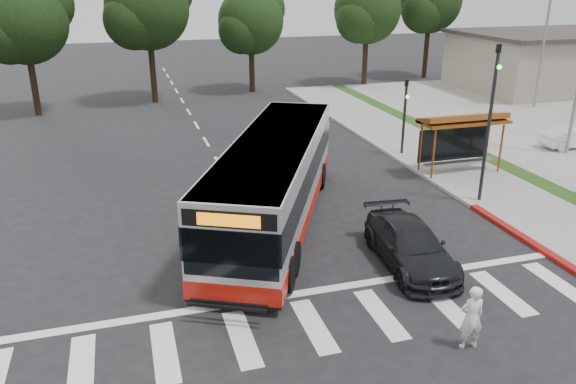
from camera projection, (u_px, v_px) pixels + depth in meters
name	position (u px, v px, depth m)	size (l,w,h in m)	color
ground	(268.00, 247.00, 19.75)	(140.00, 140.00, 0.00)	black
sidewalk_east	(430.00, 154.00, 29.81)	(4.00, 40.00, 0.12)	gray
curb_east	(396.00, 157.00, 29.28)	(0.30, 40.00, 0.15)	#9E9991
curb_east_red	(521.00, 237.00, 20.33)	(0.32, 6.00, 0.15)	maroon
commercial_building	(549.00, 63.00, 46.62)	(14.00, 10.00, 4.40)	#9E9584
building_roof_cap	(554.00, 33.00, 45.78)	(14.60, 10.60, 0.30)	#383330
crosswalk_ladder	(314.00, 326.00, 15.28)	(18.00, 2.60, 0.01)	silver
bus_shelter	(462.00, 125.00, 26.35)	(4.20, 1.60, 2.86)	brown
traffic_signal_ne_tall	(491.00, 112.00, 22.25)	(0.18, 0.37, 6.50)	black
traffic_signal_ne_short	(405.00, 109.00, 29.01)	(0.18, 0.37, 4.00)	black
lot_light_mid	(547.00, 23.00, 38.33)	(1.90, 0.35, 9.01)	gray
tree_ne_a	(368.00, 8.00, 46.84)	(6.16, 5.74, 9.30)	black
tree_ne_b	(431.00, 0.00, 50.30)	(6.16, 5.74, 10.02)	black
tree_north_a	(148.00, 6.00, 40.07)	(6.60, 6.15, 10.17)	black
tree_north_b	(251.00, 20.00, 44.43)	(5.72, 5.33, 8.43)	black
tree_north_c	(25.00, 19.00, 36.38)	(6.16, 5.74, 9.30)	black
transit_bus	(275.00, 182.00, 21.11)	(2.79, 12.89, 3.33)	#B8BBBD
pedestrian	(471.00, 318.00, 14.09)	(0.65, 0.43, 1.78)	white
dark_sedan	(410.00, 245.00, 18.30)	(1.95, 4.81, 1.40)	black
parked_car_1	(572.00, 137.00, 30.66)	(1.20, 3.43, 1.13)	white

